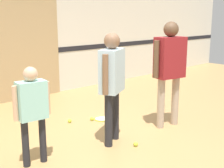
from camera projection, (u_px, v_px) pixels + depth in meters
name	position (u px, v px, depth m)	size (l,w,h in m)	color
ground_plane	(110.00, 140.00, 4.71)	(16.00, 16.00, 0.00)	tan
wall_back	(12.00, 27.00, 6.60)	(16.00, 0.07, 3.20)	silver
person_instructor	(112.00, 76.00, 4.42)	(0.55, 0.43, 1.61)	#232328
person_student_left	(32.00, 105.00, 3.80)	(0.47, 0.23, 1.25)	#232328
person_student_right	(170.00, 63.00, 5.08)	(0.65, 0.35, 1.75)	tan
racket_spare_on_floor	(103.00, 119.00, 5.62)	(0.37, 0.56, 0.03)	#C6D838
tennis_ball_near_instructor	(136.00, 144.00, 4.48)	(0.07, 0.07, 0.07)	#CCE038
tennis_ball_by_spare_racket	(92.00, 119.00, 5.56)	(0.07, 0.07, 0.07)	#CCE038
tennis_ball_stray_left	(70.00, 121.00, 5.46)	(0.07, 0.07, 0.07)	#CCE038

